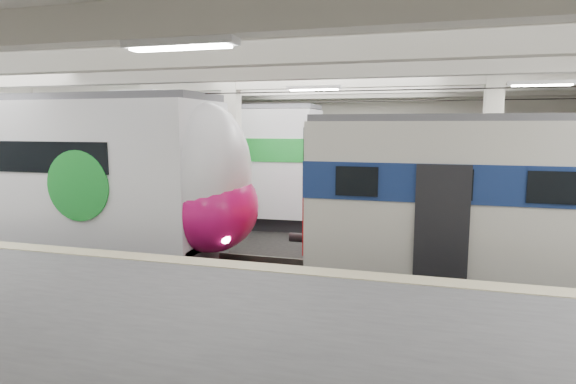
% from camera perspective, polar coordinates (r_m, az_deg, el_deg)
% --- Properties ---
extents(station_hall, '(36.00, 24.00, 5.75)m').
position_cam_1_polar(station_hall, '(10.67, -1.41, 4.56)').
color(station_hall, black).
rests_on(station_hall, ground).
extents(modern_emu, '(14.80, 3.05, 4.73)m').
position_cam_1_polar(modern_emu, '(16.32, -26.89, 1.63)').
color(modern_emu, white).
rests_on(modern_emu, ground).
extents(far_train, '(14.65, 3.58, 4.62)m').
position_cam_1_polar(far_train, '(20.74, -16.82, 3.50)').
color(far_train, white).
rests_on(far_train, ground).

